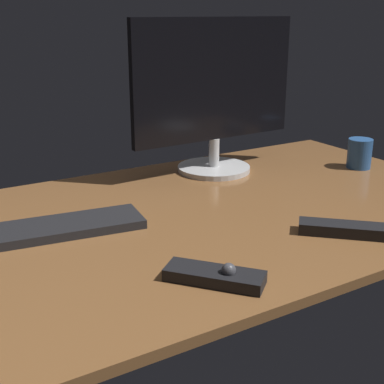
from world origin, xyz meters
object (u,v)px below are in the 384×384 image
at_px(media_remote, 215,276).
at_px(coffee_mug, 360,153).
at_px(keyboard, 46,230).
at_px(monitor, 215,96).
at_px(tv_remote, 343,229).

xyz_separation_m(media_remote, coffee_mug, (0.76, 0.37, 0.03)).
distance_m(media_remote, coffee_mug, 0.85).
bearing_deg(keyboard, media_remote, -54.57).
xyz_separation_m(monitor, keyboard, (-0.56, -0.21, -0.21)).
bearing_deg(monitor, coffee_mug, -28.84).
bearing_deg(coffee_mug, keyboard, -179.32).
height_order(monitor, keyboard, monitor).
height_order(keyboard, coffee_mug, coffee_mug).
bearing_deg(keyboard, monitor, 28.22).
height_order(media_remote, tv_remote, media_remote).
height_order(media_remote, coffee_mug, coffee_mug).
distance_m(monitor, keyboard, 0.63).
relative_size(tv_remote, coffee_mug, 2.09).
bearing_deg(tv_remote, media_remote, -131.07).
height_order(monitor, media_remote, monitor).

